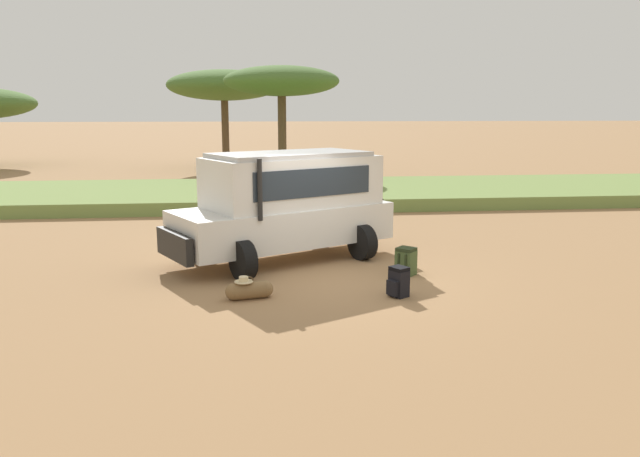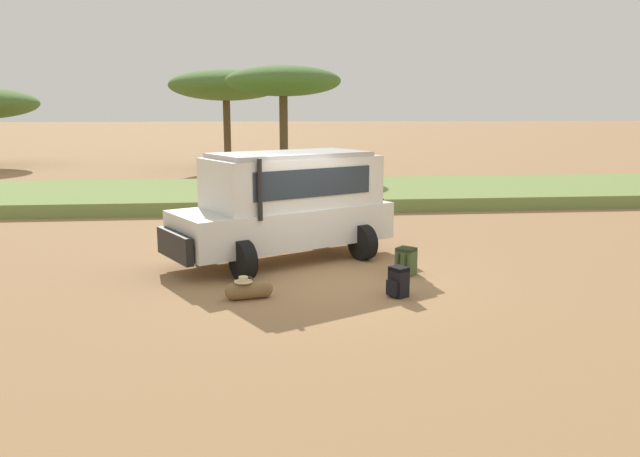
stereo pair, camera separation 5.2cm
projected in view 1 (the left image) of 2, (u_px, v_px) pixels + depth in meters
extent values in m
plane|color=#9E754C|center=(332.00, 279.00, 12.60)|extent=(320.00, 320.00, 0.00)
cube|color=olive|center=(293.00, 193.00, 23.76)|extent=(120.00, 7.00, 0.44)
cube|color=silver|center=(283.00, 225.00, 14.07)|extent=(5.22, 3.97, 0.84)
cube|color=silver|center=(292.00, 181.00, 14.02)|extent=(4.21, 3.36, 1.10)
cube|color=#232D38|center=(231.00, 188.00, 13.19)|extent=(0.78, 1.41, 0.77)
cube|color=#232D38|center=(314.00, 183.00, 13.28)|extent=(2.62, 1.41, 0.60)
cube|color=#232D38|center=(272.00, 175.00, 14.75)|extent=(2.62, 1.41, 0.60)
cube|color=#B7B7B7|center=(290.00, 154.00, 13.88)|extent=(3.83, 3.11, 0.10)
cube|color=black|center=(175.00, 246.00, 12.69)|extent=(0.90, 1.50, 0.56)
cylinder|color=black|center=(260.00, 190.00, 12.49)|extent=(0.10, 0.10, 1.25)
cylinder|color=black|center=(243.00, 260.00, 12.52)|extent=(0.62, 0.84, 0.80)
cylinder|color=black|center=(204.00, 243.00, 14.10)|extent=(0.62, 0.84, 0.80)
cylinder|color=black|center=(362.00, 242.00, 14.20)|extent=(0.62, 0.84, 0.80)
cylinder|color=black|center=(315.00, 229.00, 15.77)|extent=(0.62, 0.84, 0.80)
cylinder|color=black|center=(373.00, 208.00, 15.47)|extent=(0.54, 0.75, 0.74)
cube|color=black|center=(399.00, 283.00, 11.42)|extent=(0.38, 0.41, 0.49)
cube|color=black|center=(392.00, 288.00, 11.33)|extent=(0.20, 0.25, 0.27)
cube|color=black|center=(399.00, 269.00, 11.37)|extent=(0.38, 0.40, 0.07)
cylinder|color=black|center=(407.00, 283.00, 11.45)|extent=(0.04, 0.04, 0.42)
cylinder|color=black|center=(402.00, 281.00, 11.57)|extent=(0.04, 0.04, 0.42)
cube|color=#42562D|center=(406.00, 263.00, 12.91)|extent=(0.48, 0.47, 0.51)
cube|color=#42562D|center=(410.00, 264.00, 13.08)|extent=(0.26, 0.25, 0.28)
cube|color=#242F19|center=(406.00, 249.00, 12.86)|extent=(0.48, 0.47, 0.07)
cylinder|color=#242F19|center=(398.00, 264.00, 12.82)|extent=(0.04, 0.04, 0.43)
cylinder|color=#242F19|center=(405.00, 265.00, 12.73)|extent=(0.04, 0.04, 0.43)
cylinder|color=brown|center=(249.00, 290.00, 11.29)|extent=(0.62, 0.43, 0.32)
sphere|color=brown|center=(234.00, 292.00, 11.20)|extent=(0.31, 0.31, 0.31)
sphere|color=brown|center=(265.00, 289.00, 11.38)|extent=(0.31, 0.31, 0.31)
torus|color=#493721|center=(249.00, 281.00, 11.26)|extent=(0.17, 0.06, 0.16)
cylinder|color=beige|center=(244.00, 282.00, 11.23)|extent=(0.34, 0.34, 0.02)
cylinder|color=beige|center=(244.00, 279.00, 11.22)|extent=(0.17, 0.17, 0.09)
cylinder|color=brown|center=(225.00, 134.00, 35.89)|extent=(0.41, 0.41, 3.97)
ellipsoid|color=#476B2D|center=(224.00, 85.00, 35.37)|extent=(6.47, 6.33, 1.73)
cylinder|color=brown|center=(282.00, 139.00, 28.61)|extent=(0.38, 0.38, 4.05)
ellipsoid|color=#476B2D|center=(282.00, 81.00, 28.12)|extent=(5.24, 4.94, 1.36)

